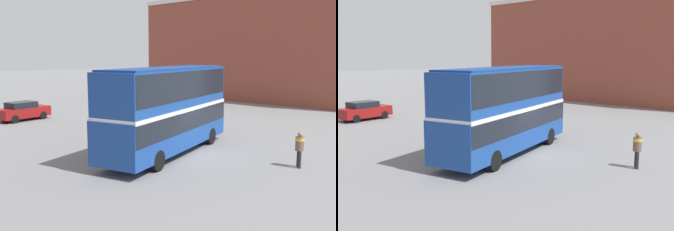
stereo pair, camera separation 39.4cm
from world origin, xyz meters
TOP-DOWN VIEW (x-y plane):
  - ground_plane at (0.00, 0.00)m, footprint 240.00×240.00m
  - building_row_right at (28.40, 12.18)m, footprint 11.82×30.07m
  - double_decker_bus at (-0.67, 1.33)m, footprint 10.73×5.10m
  - pedestrian_foreground at (1.71, -5.15)m, footprint 0.60×0.60m
  - parked_car_kerb_far at (-0.78, 17.89)m, footprint 4.47×2.22m

SIDE VIEW (x-z plane):
  - ground_plane at x=0.00m, z-range 0.00..0.00m
  - parked_car_kerb_far at x=-0.78m, z-range 0.02..1.58m
  - pedestrian_foreground at x=1.71m, z-range 0.20..1.95m
  - double_decker_bus at x=-0.67m, z-range 0.34..5.09m
  - building_row_right at x=28.40m, z-range 0.01..12.63m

